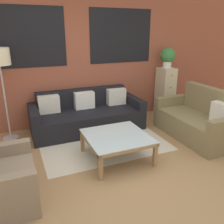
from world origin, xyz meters
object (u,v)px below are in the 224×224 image
object	(u,v)px
coffee_table	(117,139)
potted_plant	(168,56)
drawer_cabinet	(165,91)
settee_vintage	(198,121)
couch_dark	(87,116)

from	to	relation	value
coffee_table	potted_plant	distance (m)	2.67
drawer_cabinet	potted_plant	bearing A→B (deg)	90.00
potted_plant	settee_vintage	bearing A→B (deg)	-98.24
drawer_cabinet	potted_plant	world-z (taller)	potted_plant
settee_vintage	potted_plant	size ratio (longest dim) A/B	3.51
coffee_table	potted_plant	xyz separation A→B (m)	(1.94, 1.53, 1.02)
couch_dark	coffee_table	xyz separation A→B (m)	(0.07, -1.33, 0.06)
settee_vintage	couch_dark	bearing A→B (deg)	147.10
settee_vintage	potted_plant	distance (m)	1.74
couch_dark	coffee_table	bearing A→B (deg)	-87.05
couch_dark	drawer_cabinet	world-z (taller)	drawer_cabinet
settee_vintage	drawer_cabinet	xyz separation A→B (m)	(0.20, 1.37, 0.24)
couch_dark	settee_vintage	xyz separation A→B (m)	(1.81, -1.17, 0.03)
drawer_cabinet	potted_plant	xyz separation A→B (m)	(-0.00, 0.00, 0.81)
coffee_table	drawer_cabinet	world-z (taller)	drawer_cabinet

